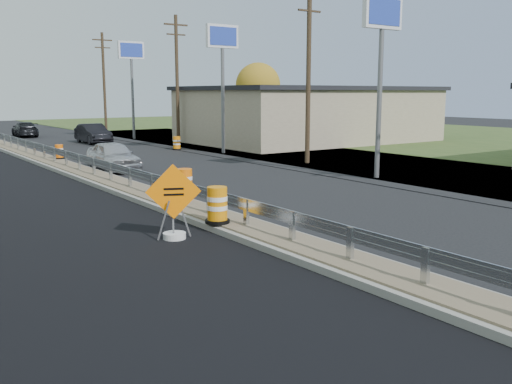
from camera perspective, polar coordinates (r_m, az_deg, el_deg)
ground at (r=17.34m, az=-4.70°, el=-2.75°), size 140.00×140.00×0.00m
grass_verge_far at (r=45.90m, az=22.24°, el=4.44°), size 40.00×120.00×0.03m
median at (r=24.44m, az=-14.29°, el=0.93°), size 1.60×55.00×0.23m
guardrail at (r=25.29m, az=-15.16°, el=2.60°), size 0.10×46.15×0.72m
retail_building_near at (r=45.53m, az=5.33°, el=7.80°), size 18.50×12.50×4.27m
pylon_sign_south at (r=26.09m, az=12.48°, el=15.58°), size 2.20×0.30×7.90m
pylon_sign_mid at (r=36.15m, az=-3.38°, el=14.14°), size 2.20×0.30×7.90m
pylon_sign_north at (r=48.58m, az=-12.37°, el=12.84°), size 2.20×0.30×7.90m
utility_pole_smid at (r=31.00m, az=5.27°, el=11.97°), size 1.90×0.26×9.40m
utility_pole_nmid at (r=43.52m, az=-7.90°, el=11.31°), size 1.90×0.26×9.40m
utility_pole_north at (r=57.24m, az=-14.96°, el=10.71°), size 1.90×0.26×9.40m
tree_far_yellow at (r=59.64m, az=0.21°, el=10.61°), size 4.62×4.62×6.86m
caution_sign at (r=15.03m, az=-8.20°, el=-2.82°), size 1.32×0.64×1.99m
barrel_median_near at (r=15.76m, az=-3.90°, el=-1.37°), size 0.69×0.69×1.01m
barrel_median_mid at (r=19.70m, az=-7.18°, el=0.82°), size 0.68×0.68×1.00m
barrel_median_far at (r=32.99m, az=-19.08°, el=3.81°), size 0.53×0.53×0.78m
barrel_shoulder_mid at (r=38.90m, az=-7.93°, el=4.84°), size 0.61×0.61×0.89m
car_silver at (r=29.00m, az=-14.10°, el=3.51°), size 1.80×4.24×1.43m
car_dark_mid at (r=45.22m, az=-15.99°, el=5.64°), size 1.61×4.50×1.48m
car_dark_far at (r=54.00m, az=-22.11°, el=5.84°), size 2.27×4.64×1.30m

